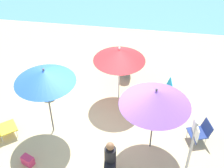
{
  "coord_description": "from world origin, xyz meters",
  "views": [
    {
      "loc": [
        1.32,
        -6.1,
        6.22
      ],
      "look_at": [
        0.25,
        0.86,
        0.7
      ],
      "focal_mm": 48.46,
      "sensor_mm": 36.0,
      "label": 1
    }
  ],
  "objects_px": {
    "beach_bag": "(28,161)",
    "umbrella_blue": "(45,76)",
    "umbrella_red": "(119,55)",
    "umbrella_purple": "(156,98)",
    "person_a": "(110,158)",
    "beach_chair_b": "(2,127)",
    "warning_sign": "(191,147)",
    "beach_chair_c": "(163,91)",
    "person_b": "(126,65)",
    "swim_ring": "(49,97)",
    "beach_chair_a": "(201,131)"
  },
  "relations": [
    {
      "from": "beach_bag",
      "to": "umbrella_blue",
      "type": "bearing_deg",
      "value": 77.15
    },
    {
      "from": "umbrella_red",
      "to": "umbrella_purple",
      "type": "height_order",
      "value": "umbrella_purple"
    },
    {
      "from": "umbrella_purple",
      "to": "person_a",
      "type": "bearing_deg",
      "value": -136.74
    },
    {
      "from": "person_a",
      "to": "umbrella_blue",
      "type": "bearing_deg",
      "value": -126.98
    },
    {
      "from": "beach_chair_b",
      "to": "beach_bag",
      "type": "relative_size",
      "value": 2.52
    },
    {
      "from": "umbrella_blue",
      "to": "warning_sign",
      "type": "height_order",
      "value": "umbrella_blue"
    },
    {
      "from": "person_a",
      "to": "beach_chair_c",
      "type": "bearing_deg",
      "value": 150.41
    },
    {
      "from": "umbrella_blue",
      "to": "umbrella_purple",
      "type": "relative_size",
      "value": 1.08
    },
    {
      "from": "beach_chair_c",
      "to": "umbrella_blue",
      "type": "bearing_deg",
      "value": 24.01
    },
    {
      "from": "beach_chair_b",
      "to": "person_b",
      "type": "xyz_separation_m",
      "value": [
        2.96,
        3.26,
        0.1
      ]
    },
    {
      "from": "swim_ring",
      "to": "beach_bag",
      "type": "xyz_separation_m",
      "value": [
        0.28,
        -2.51,
        0.08
      ]
    },
    {
      "from": "umbrella_purple",
      "to": "umbrella_blue",
      "type": "bearing_deg",
      "value": 176.36
    },
    {
      "from": "person_a",
      "to": "person_b",
      "type": "relative_size",
      "value": 0.97
    },
    {
      "from": "person_b",
      "to": "warning_sign",
      "type": "height_order",
      "value": "warning_sign"
    },
    {
      "from": "beach_chair_b",
      "to": "person_b",
      "type": "distance_m",
      "value": 4.41
    },
    {
      "from": "umbrella_purple",
      "to": "person_a",
      "type": "relative_size",
      "value": 2.23
    },
    {
      "from": "umbrella_red",
      "to": "swim_ring",
      "type": "relative_size",
      "value": 4.07
    },
    {
      "from": "beach_chair_a",
      "to": "person_b",
      "type": "distance_m",
      "value": 3.44
    },
    {
      "from": "person_a",
      "to": "umbrella_red",
      "type": "bearing_deg",
      "value": 176.99
    },
    {
      "from": "beach_chair_b",
      "to": "warning_sign",
      "type": "distance_m",
      "value": 4.92
    },
    {
      "from": "beach_chair_a",
      "to": "person_a",
      "type": "bearing_deg",
      "value": 11.85
    },
    {
      "from": "umbrella_red",
      "to": "beach_chair_b",
      "type": "xyz_separation_m",
      "value": [
        -2.87,
        -2.1,
        -1.25
      ]
    },
    {
      "from": "beach_bag",
      "to": "umbrella_purple",
      "type": "bearing_deg",
      "value": 19.16
    },
    {
      "from": "person_b",
      "to": "beach_bag",
      "type": "distance_m",
      "value": 4.5
    },
    {
      "from": "umbrella_blue",
      "to": "person_a",
      "type": "bearing_deg",
      "value": -30.62
    },
    {
      "from": "beach_chair_b",
      "to": "umbrella_blue",
      "type": "bearing_deg",
      "value": -20.28
    },
    {
      "from": "swim_ring",
      "to": "person_b",
      "type": "bearing_deg",
      "value": 34.07
    },
    {
      "from": "person_a",
      "to": "person_b",
      "type": "distance_m",
      "value": 3.88
    },
    {
      "from": "umbrella_purple",
      "to": "beach_chair_c",
      "type": "relative_size",
      "value": 2.85
    },
    {
      "from": "umbrella_red",
      "to": "beach_chair_c",
      "type": "xyz_separation_m",
      "value": [
        1.36,
        0.09,
        -1.24
      ]
    },
    {
      "from": "beach_chair_a",
      "to": "umbrella_purple",
      "type": "bearing_deg",
      "value": -0.03
    },
    {
      "from": "beach_bag",
      "to": "swim_ring",
      "type": "bearing_deg",
      "value": 96.3
    },
    {
      "from": "umbrella_red",
      "to": "beach_chair_a",
      "type": "height_order",
      "value": "umbrella_red"
    },
    {
      "from": "umbrella_red",
      "to": "beach_chair_a",
      "type": "relative_size",
      "value": 2.82
    },
    {
      "from": "beach_chair_a",
      "to": "beach_bag",
      "type": "relative_size",
      "value": 2.17
    },
    {
      "from": "umbrella_blue",
      "to": "beach_bag",
      "type": "distance_m",
      "value": 2.14
    },
    {
      "from": "umbrella_blue",
      "to": "person_b",
      "type": "distance_m",
      "value": 3.6
    },
    {
      "from": "umbrella_blue",
      "to": "person_a",
      "type": "distance_m",
      "value": 2.51
    },
    {
      "from": "beach_chair_b",
      "to": "person_a",
      "type": "bearing_deg",
      "value": -50.54
    },
    {
      "from": "beach_chair_c",
      "to": "swim_ring",
      "type": "distance_m",
      "value": 3.56
    },
    {
      "from": "umbrella_blue",
      "to": "beach_chair_c",
      "type": "xyz_separation_m",
      "value": [
        2.97,
        1.76,
        -1.52
      ]
    },
    {
      "from": "umbrella_blue",
      "to": "beach_bag",
      "type": "bearing_deg",
      "value": -102.85
    },
    {
      "from": "beach_chair_b",
      "to": "swim_ring",
      "type": "relative_size",
      "value": 1.68
    },
    {
      "from": "umbrella_blue",
      "to": "umbrella_red",
      "type": "bearing_deg",
      "value": 46.1
    },
    {
      "from": "person_a",
      "to": "warning_sign",
      "type": "distance_m",
      "value": 1.95
    },
    {
      "from": "beach_chair_a",
      "to": "person_a",
      "type": "relative_size",
      "value": 0.75
    },
    {
      "from": "person_a",
      "to": "warning_sign",
      "type": "height_order",
      "value": "warning_sign"
    },
    {
      "from": "swim_ring",
      "to": "beach_chair_c",
      "type": "bearing_deg",
      "value": 7.33
    },
    {
      "from": "beach_chair_c",
      "to": "person_a",
      "type": "height_order",
      "value": "person_a"
    },
    {
      "from": "warning_sign",
      "to": "umbrella_purple",
      "type": "bearing_deg",
      "value": 119.79
    }
  ]
}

